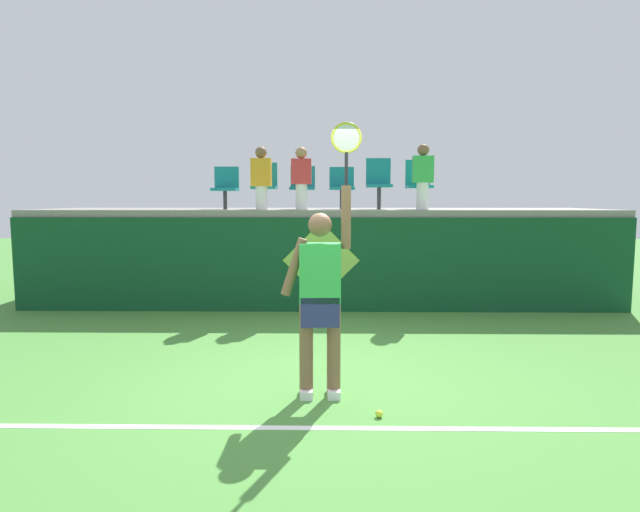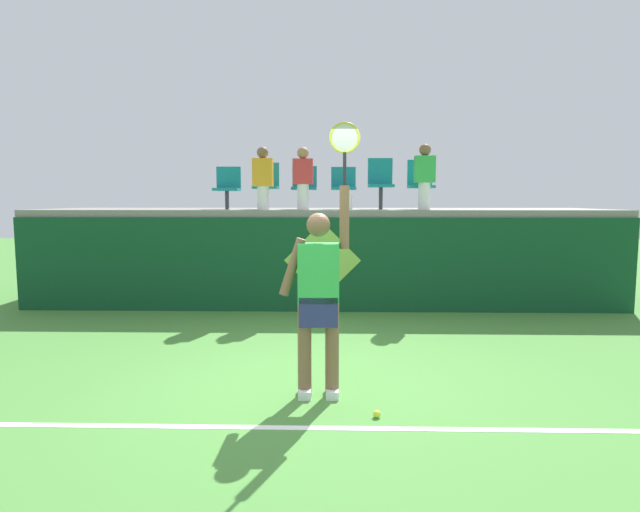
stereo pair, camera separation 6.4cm
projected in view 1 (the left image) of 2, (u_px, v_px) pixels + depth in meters
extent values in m
plane|color=#478438|center=(316.00, 385.00, 5.35)|extent=(40.00, 40.00, 0.00)
cube|color=#0F4223|center=(321.00, 264.00, 8.85)|extent=(10.26, 0.20, 1.57)
cube|color=gray|center=(322.00, 212.00, 9.92)|extent=(10.26, 2.42, 0.12)
cube|color=white|center=(313.00, 428.00, 4.35)|extent=(9.23, 0.08, 0.01)
cube|color=white|center=(306.00, 392.00, 5.05)|extent=(0.13, 0.26, 0.08)
cube|color=white|center=(334.00, 392.00, 5.06)|extent=(0.13, 0.26, 0.08)
cylinder|color=brown|center=(306.00, 349.00, 5.01)|extent=(0.13, 0.13, 0.91)
cylinder|color=brown|center=(334.00, 349.00, 5.01)|extent=(0.13, 0.13, 0.91)
cube|color=navy|center=(320.00, 310.00, 4.97)|extent=(0.37, 0.23, 0.28)
cube|color=green|center=(320.00, 273.00, 4.93)|extent=(0.39, 0.23, 0.55)
sphere|color=brown|center=(320.00, 225.00, 4.89)|extent=(0.22, 0.22, 0.22)
cylinder|color=brown|center=(294.00, 267.00, 4.92)|extent=(0.26, 0.10, 0.55)
cylinder|color=brown|center=(346.00, 217.00, 4.88)|extent=(0.09, 0.09, 0.58)
cylinder|color=black|center=(346.00, 169.00, 4.84)|extent=(0.03, 0.03, 0.30)
torus|color=gold|center=(346.00, 138.00, 4.81)|extent=(0.28, 0.03, 0.28)
ellipsoid|color=silver|center=(346.00, 138.00, 4.81)|extent=(0.24, 0.02, 0.24)
sphere|color=#D1E533|center=(379.00, 414.00, 4.56)|extent=(0.07, 0.07, 0.07)
cylinder|color=white|center=(349.00, 203.00, 8.93)|extent=(0.08, 0.08, 0.23)
cylinder|color=#38383D|center=(225.00, 200.00, 9.46)|extent=(0.07, 0.07, 0.33)
cube|color=#147F89|center=(225.00, 190.00, 9.44)|extent=(0.44, 0.42, 0.05)
cube|color=#147F89|center=(227.00, 177.00, 9.60)|extent=(0.44, 0.04, 0.39)
cylinder|color=#38383D|center=(264.00, 199.00, 9.45)|extent=(0.07, 0.07, 0.36)
cube|color=#147F89|center=(264.00, 188.00, 9.42)|extent=(0.44, 0.42, 0.05)
cube|color=#147F89|center=(265.00, 175.00, 9.59)|extent=(0.44, 0.04, 0.42)
cylinder|color=#38383D|center=(302.00, 200.00, 9.44)|extent=(0.07, 0.07, 0.34)
cube|color=#147F89|center=(302.00, 189.00, 9.42)|extent=(0.44, 0.42, 0.05)
cube|color=#147F89|center=(303.00, 177.00, 9.58)|extent=(0.44, 0.04, 0.38)
cylinder|color=#38383D|center=(342.00, 200.00, 9.43)|extent=(0.07, 0.07, 0.34)
cube|color=#147F89|center=(342.00, 188.00, 9.40)|extent=(0.44, 0.42, 0.05)
cube|color=#147F89|center=(342.00, 177.00, 9.57)|extent=(0.44, 0.04, 0.36)
cylinder|color=#38383D|center=(379.00, 198.00, 9.41)|extent=(0.07, 0.07, 0.39)
cube|color=#147F89|center=(379.00, 186.00, 9.39)|extent=(0.44, 0.42, 0.05)
cube|color=#147F89|center=(378.00, 172.00, 9.55)|extent=(0.44, 0.04, 0.47)
cylinder|color=#38383D|center=(419.00, 199.00, 9.40)|extent=(0.07, 0.07, 0.37)
cube|color=#147F89|center=(419.00, 187.00, 9.38)|extent=(0.44, 0.42, 0.05)
cube|color=#147F89|center=(418.00, 173.00, 9.54)|extent=(0.44, 0.04, 0.46)
cylinder|color=white|center=(261.00, 198.00, 9.06)|extent=(0.20, 0.20, 0.40)
cube|color=orange|center=(261.00, 172.00, 9.02)|extent=(0.34, 0.20, 0.47)
sphere|color=brown|center=(261.00, 152.00, 8.98)|extent=(0.20, 0.20, 0.20)
cylinder|color=white|center=(301.00, 197.00, 9.09)|extent=(0.20, 0.20, 0.43)
cube|color=red|center=(301.00, 172.00, 9.05)|extent=(0.34, 0.20, 0.43)
sphere|color=#A87A56|center=(301.00, 153.00, 9.01)|extent=(0.20, 0.20, 0.20)
cylinder|color=white|center=(422.00, 196.00, 9.07)|extent=(0.20, 0.20, 0.46)
cube|color=green|center=(423.00, 169.00, 9.02)|extent=(0.34, 0.20, 0.45)
sphere|color=brown|center=(423.00, 150.00, 8.98)|extent=(0.20, 0.20, 0.20)
cube|color=#0F4223|center=(321.00, 312.00, 8.83)|extent=(0.90, 0.01, 0.00)
plane|color=#8CC64C|center=(321.00, 260.00, 8.74)|extent=(1.27, 0.00, 1.27)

